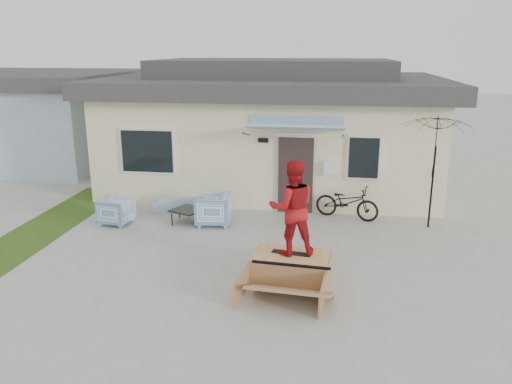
# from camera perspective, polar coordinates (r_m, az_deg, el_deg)

# --- Properties ---
(ground) EXTENTS (90.00, 90.00, 0.00)m
(ground) POSITION_cam_1_polar(r_m,az_deg,el_deg) (10.26, -3.18, -9.68)
(ground) COLOR #A6A69D
(ground) RESTS_ON ground
(grass_strip) EXTENTS (1.40, 8.00, 0.01)m
(grass_strip) POSITION_cam_1_polar(r_m,az_deg,el_deg) (13.87, -23.01, -4.01)
(grass_strip) COLOR #2B4B16
(grass_strip) RESTS_ON ground
(house) EXTENTS (10.80, 8.49, 4.10)m
(house) POSITION_cam_1_polar(r_m,az_deg,el_deg) (17.34, 2.05, 7.64)
(house) COLOR beige
(house) RESTS_ON ground
(neighbor_house) EXTENTS (8.60, 7.60, 3.50)m
(neighbor_house) POSITION_cam_1_polar(r_m,az_deg,el_deg) (22.90, -24.69, 7.84)
(neighbor_house) COLOR #A9C0D3
(neighbor_house) RESTS_ON ground
(loveseat) EXTENTS (1.54, 0.74, 0.58)m
(loveseat) POSITION_cam_1_polar(r_m,az_deg,el_deg) (14.43, -8.53, -0.95)
(loveseat) COLOR #4581BE
(loveseat) RESTS_ON ground
(armchair_left) EXTENTS (0.79, 0.83, 0.76)m
(armchair_left) POSITION_cam_1_polar(r_m,az_deg,el_deg) (13.65, -15.39, -1.92)
(armchair_left) COLOR #4581BE
(armchair_left) RESTS_ON ground
(armchair_right) EXTENTS (0.90, 0.95, 0.89)m
(armchair_right) POSITION_cam_1_polar(r_m,az_deg,el_deg) (13.17, -4.86, -1.76)
(armchair_right) COLOR #4581BE
(armchair_right) RESTS_ON ground
(coffee_table) EXTENTS (0.98, 0.98, 0.37)m
(coffee_table) POSITION_cam_1_polar(r_m,az_deg,el_deg) (13.45, -7.63, -2.65)
(coffee_table) COLOR black
(coffee_table) RESTS_ON ground
(bicycle) EXTENTS (1.83, 1.11, 1.10)m
(bicycle) POSITION_cam_1_polar(r_m,az_deg,el_deg) (13.75, 10.17, -0.73)
(bicycle) COLOR black
(bicycle) RESTS_ON ground
(patio_umbrella) EXTENTS (1.72, 1.58, 2.20)m
(patio_umbrella) POSITION_cam_1_polar(r_m,az_deg,el_deg) (13.30, 19.36, 3.37)
(patio_umbrella) COLOR black
(patio_umbrella) RESTS_ON ground
(skate_ramp) EXTENTS (1.66, 2.11, 0.50)m
(skate_ramp) POSITION_cam_1_polar(r_m,az_deg,el_deg) (10.21, 3.89, -8.30)
(skate_ramp) COLOR #986B41
(skate_ramp) RESTS_ON ground
(skateboard) EXTENTS (0.80, 0.32, 0.05)m
(skateboard) POSITION_cam_1_polar(r_m,az_deg,el_deg) (10.15, 3.97, -6.78)
(skateboard) COLOR black
(skateboard) RESTS_ON skate_ramp
(skater) EXTENTS (1.06, 0.91, 1.87)m
(skater) POSITION_cam_1_polar(r_m,az_deg,el_deg) (9.82, 4.07, -1.61)
(skater) COLOR #A81418
(skater) RESTS_ON skateboard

